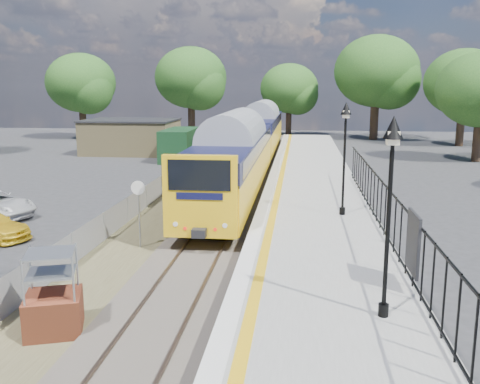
# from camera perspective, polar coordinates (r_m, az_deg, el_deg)

# --- Properties ---
(ground) EXTENTS (120.00, 120.00, 0.00)m
(ground) POSITION_cam_1_polar(r_m,az_deg,el_deg) (17.35, -5.72, -9.49)
(ground) COLOR #2D2D30
(ground) RESTS_ON ground
(track_bed) EXTENTS (5.90, 80.00, 0.29)m
(track_bed) POSITION_cam_1_polar(r_m,az_deg,el_deg) (26.53, -2.36, -1.92)
(track_bed) COLOR #473F38
(track_bed) RESTS_ON ground
(platform) EXTENTS (5.00, 70.00, 0.90)m
(platform) POSITION_cam_1_polar(r_m,az_deg,el_deg) (24.53, 7.89, -2.25)
(platform) COLOR gray
(platform) RESTS_ON ground
(platform_edge) EXTENTS (0.90, 70.00, 0.01)m
(platform_edge) POSITION_cam_1_polar(r_m,az_deg,el_deg) (24.45, 3.09, -1.10)
(platform_edge) COLOR silver
(platform_edge) RESTS_ON platform
(victorian_lamp_south) EXTENTS (0.44, 0.44, 4.60)m
(victorian_lamp_south) POSITION_cam_1_polar(r_m,az_deg,el_deg) (12.15, 15.82, 2.18)
(victorian_lamp_south) COLOR black
(victorian_lamp_south) RESTS_ON platform
(victorian_lamp_north) EXTENTS (0.44, 0.44, 4.60)m
(victorian_lamp_north) POSITION_cam_1_polar(r_m,az_deg,el_deg) (22.00, 11.16, 6.27)
(victorian_lamp_north) COLOR black
(victorian_lamp_north) RESTS_ON platform
(palisade_fence) EXTENTS (0.12, 26.00, 2.00)m
(palisade_fence) POSITION_cam_1_polar(r_m,az_deg,el_deg) (18.83, 15.57, -2.34)
(palisade_fence) COLOR black
(palisade_fence) RESTS_ON platform
(wire_fence) EXTENTS (0.06, 52.00, 1.20)m
(wire_fence) POSITION_cam_1_polar(r_m,az_deg,el_deg) (29.42, -8.86, 0.28)
(wire_fence) COLOR #999EA3
(wire_fence) RESTS_ON ground
(outbuilding) EXTENTS (10.80, 10.10, 3.12)m
(outbuilding) POSITION_cam_1_polar(r_m,az_deg,el_deg) (49.43, -10.60, 5.70)
(outbuilding) COLOR #9F8B59
(outbuilding) RESTS_ON ground
(tree_line) EXTENTS (56.80, 43.80, 11.88)m
(tree_line) POSITION_cam_1_polar(r_m,az_deg,el_deg) (57.89, 4.45, 11.68)
(tree_line) COLOR #332319
(tree_line) RESTS_ON ground
(train) EXTENTS (2.82, 40.83, 3.51)m
(train) POSITION_cam_1_polar(r_m,az_deg,el_deg) (39.09, 1.27, 5.68)
(train) COLOR gold
(train) RESTS_ON ground
(brick_plinth) EXTENTS (1.70, 1.70, 2.17)m
(brick_plinth) POSITION_cam_1_polar(r_m,az_deg,el_deg) (14.28, -19.35, -10.28)
(brick_plinth) COLOR #984426
(brick_plinth) RESTS_ON ground
(speed_sign) EXTENTS (0.53, 0.10, 2.65)m
(speed_sign) POSITION_cam_1_polar(r_m,az_deg,el_deg) (20.50, -10.75, -1.18)
(speed_sign) COLOR #999EA3
(speed_sign) RESTS_ON ground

